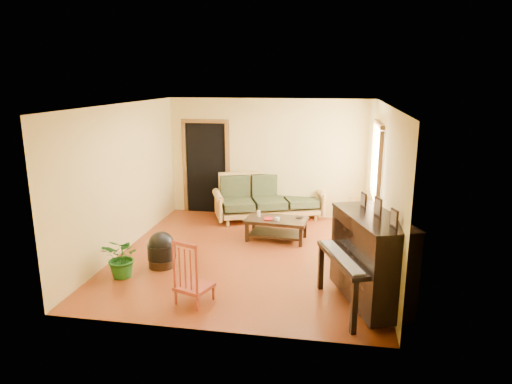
% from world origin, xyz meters
% --- Properties ---
extents(floor, '(5.00, 5.00, 0.00)m').
position_xyz_m(floor, '(0.00, 0.00, 0.00)').
color(floor, '#64250D').
rests_on(floor, ground).
extents(doorway, '(1.08, 0.16, 2.05)m').
position_xyz_m(doorway, '(-1.45, 2.48, 1.02)').
color(doorway, black).
rests_on(doorway, floor).
extents(window, '(0.12, 1.36, 1.46)m').
position_xyz_m(window, '(2.21, 1.30, 1.50)').
color(window, white).
rests_on(window, right_wall).
extents(sofa, '(2.53, 1.76, 1.00)m').
position_xyz_m(sofa, '(0.05, 2.17, 0.50)').
color(sofa, '#A87D3D').
rests_on(sofa, floor).
extents(coffee_table, '(1.21, 0.73, 0.42)m').
position_xyz_m(coffee_table, '(0.38, 0.88, 0.21)').
color(coffee_table, black).
rests_on(coffee_table, floor).
extents(armchair, '(0.93, 0.95, 0.75)m').
position_xyz_m(armchair, '(1.84, 0.18, 0.38)').
color(armchair, '#A87D3D').
rests_on(armchair, floor).
extents(piano, '(1.31, 1.66, 1.28)m').
position_xyz_m(piano, '(1.95, -1.52, 0.64)').
color(piano, black).
rests_on(piano, floor).
extents(footstool, '(0.57, 0.57, 0.44)m').
position_xyz_m(footstool, '(-1.31, -0.72, 0.22)').
color(footstool, black).
rests_on(footstool, floor).
extents(red_chair, '(0.57, 0.59, 0.93)m').
position_xyz_m(red_chair, '(-0.41, -1.81, 0.46)').
color(red_chair, maroon).
rests_on(red_chair, floor).
extents(leaning_frame, '(0.42, 0.23, 0.55)m').
position_xyz_m(leaning_frame, '(2.00, 2.37, 0.28)').
color(leaning_frame, '#BD883F').
rests_on(leaning_frame, floor).
extents(ceramic_crock, '(0.28, 0.28, 0.27)m').
position_xyz_m(ceramic_crock, '(1.92, 2.22, 0.14)').
color(ceramic_crock, '#324697').
rests_on(ceramic_crock, floor).
extents(potted_plant, '(0.69, 0.62, 0.66)m').
position_xyz_m(potted_plant, '(-1.74, -1.22, 0.33)').
color(potted_plant, '#1D5B1A').
rests_on(potted_plant, floor).
extents(book, '(0.17, 0.22, 0.02)m').
position_xyz_m(book, '(0.15, 0.80, 0.43)').
color(book, maroon).
rests_on(book, coffee_table).
extents(candle, '(0.08, 0.08, 0.11)m').
position_xyz_m(candle, '(0.02, 0.95, 0.48)').
color(candle, white).
rests_on(candle, coffee_table).
extents(glass_jar, '(0.11, 0.11, 0.06)m').
position_xyz_m(glass_jar, '(0.41, 0.77, 0.45)').
color(glass_jar, white).
rests_on(glass_jar, coffee_table).
extents(remote, '(0.14, 0.07, 0.01)m').
position_xyz_m(remote, '(0.81, 0.99, 0.43)').
color(remote, black).
rests_on(remote, coffee_table).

